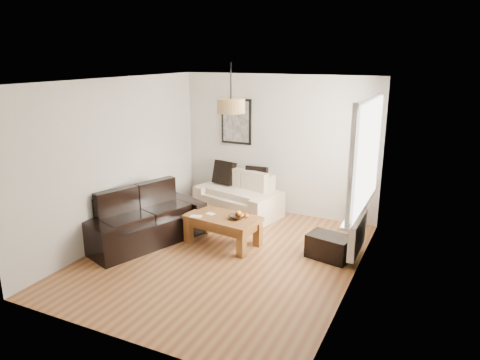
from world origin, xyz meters
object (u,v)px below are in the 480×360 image
at_px(loveseat_cream, 238,194).
at_px(ottoman, 329,247).
at_px(coffee_table, 223,230).
at_px(sofa_leather, 143,217).

height_order(loveseat_cream, ottoman, loveseat_cream).
xyz_separation_m(coffee_table, ottoman, (1.67, 0.23, -0.06)).
xyz_separation_m(sofa_leather, ottoman, (2.88, 0.67, -0.24)).
relative_size(loveseat_cream, coffee_table, 1.35).
height_order(sofa_leather, coffee_table, sofa_leather).
distance_m(sofa_leather, coffee_table, 1.30).
height_order(coffee_table, ottoman, coffee_table).
bearing_deg(coffee_table, sofa_leather, -160.01).
relative_size(sofa_leather, coffee_table, 1.65).
bearing_deg(ottoman, coffee_table, -172.11).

